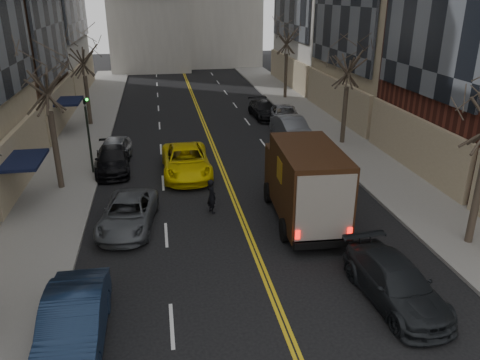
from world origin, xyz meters
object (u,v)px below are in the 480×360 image
object	(u,v)px
observer_sedan	(396,283)
taxi	(186,161)
ups_truck	(305,183)
pedestrian	(212,196)

from	to	relation	value
observer_sedan	taxi	bearing A→B (deg)	110.56
ups_truck	observer_sedan	bearing A→B (deg)	-75.65
ups_truck	pedestrian	world-z (taller)	ups_truck
observer_sedan	pedestrian	size ratio (longest dim) A/B	3.02
ups_truck	taxi	world-z (taller)	ups_truck
taxi	pedestrian	size ratio (longest dim) A/B	3.44
pedestrian	observer_sedan	bearing A→B (deg)	-169.08
taxi	pedestrian	bearing A→B (deg)	-81.38
ups_truck	taxi	xyz separation A→B (m)	(-4.84, 6.78, -1.04)
ups_truck	pedestrian	bearing A→B (deg)	161.98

